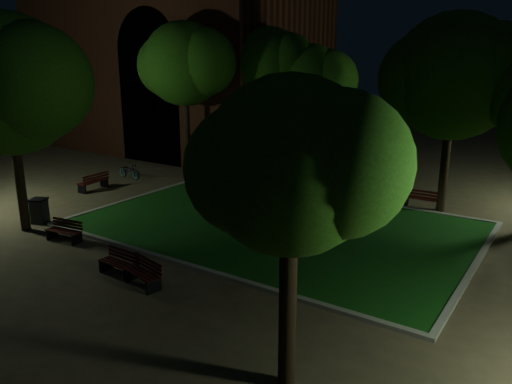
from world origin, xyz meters
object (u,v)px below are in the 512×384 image
bench_left_side (94,182)px  trash_bin (39,211)px  bicycle (129,171)px  bench_west_near (65,231)px  monument (276,203)px  bench_near_right (143,273)px  bench_near_left (120,264)px  bench_far_side (423,199)px

bench_left_side → trash_bin: size_ratio=1.61×
bench_left_side → bicycle: (-0.42, 2.77, 0.01)m
bench_west_near → bench_left_side: bench_left_side is taller
bench_west_near → bicycle: (-5.32, 8.05, 0.07)m
bench_west_near → trash_bin: 2.71m
monument → bench_near_right: (-0.47, -6.83, -0.57)m
bench_near_right → trash_bin: trash_bin is taller
bench_near_left → bench_west_near: 4.10m
monument → bench_near_left: size_ratio=2.20×
bench_near_left → trash_bin: size_ratio=1.40×
bench_left_side → bench_far_side: (14.85, 6.16, 0.00)m
monument → trash_bin: (-8.25, -5.12, -0.43)m
bench_far_side → bicycle: bench_far_side is taller
monument → bench_left_side: bearing=-177.1°
bench_near_right → trash_bin: bearing=-179.8°
bench_near_left → bench_near_right: 1.17m
bench_near_right → bicycle: bearing=151.8°
bench_near_left → bench_far_side: bearing=66.3°
bicycle → bench_far_side: bearing=-74.8°
monument → bench_near_right: monument is taller
bench_near_left → bench_near_right: size_ratio=0.94×
trash_bin → bench_west_near: bearing=-15.1°
trash_bin → bicycle: size_ratio=0.62×
bench_near_left → bicycle: 12.93m
monument → bench_west_near: bearing=-134.1°
bench_west_near → bench_far_side: size_ratio=0.89×
bench_near_left → bicycle: bearing=138.3°
bench_west_near → trash_bin: size_ratio=1.44×
bench_near_right → bench_far_side: size_ratio=0.92×
bench_west_near → trash_bin: bearing=156.4°
bench_near_left → bench_far_side: bench_far_side is taller
bench_west_near → trash_bin: trash_bin is taller
trash_bin → bench_near_right: bearing=-12.4°
bench_west_near → bicycle: bearing=115.0°
bench_near_left → bench_near_right: (1.16, -0.11, 0.01)m
bench_near_right → bicycle: (-10.49, 9.06, 0.06)m
bench_near_left → bench_far_side: (5.94, 12.34, 0.06)m
bench_far_side → trash_bin: size_ratio=1.62×
bench_far_side → bench_left_side: bearing=20.0°
bench_near_left → bench_far_side: 13.70m
monument → bench_near_left: bearing=-103.6°
bench_far_side → bicycle: (-15.27, -3.40, 0.01)m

